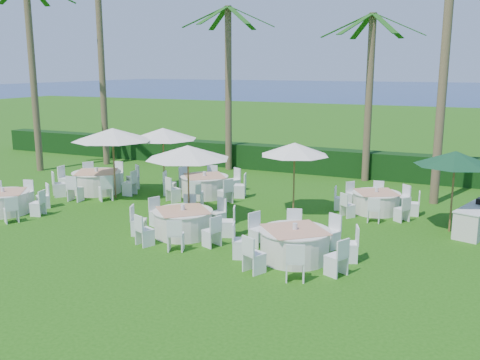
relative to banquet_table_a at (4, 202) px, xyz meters
The scene contains 19 objects.
ground 5.84m from the banquet_table_a, ahead, with size 120.00×120.00×0.00m, color #1E500D.
hedge 12.77m from the banquet_table_a, 63.03° to the left, with size 34.00×1.00×1.20m, color black.
ocean 101.55m from the banquet_table_a, 86.73° to the left, with size 260.00×260.00×0.00m, color #071F4C.
banquet_table_a is the anchor object (origin of this frame).
banquet_table_b 6.97m from the banquet_table_a, ahead, with size 3.07×3.07×0.96m.
banquet_table_c 10.69m from the banquet_table_a, ahead, with size 3.25×3.25×0.99m.
banquet_table_d 3.97m from the banquet_table_a, 76.59° to the left, with size 3.45×3.45×1.03m.
banquet_table_e 7.28m from the banquet_table_a, 44.40° to the left, with size 3.26×3.26×0.99m.
banquet_table_f 12.99m from the banquet_table_a, 24.69° to the left, with size 2.91×2.91×0.89m.
umbrella_a 4.55m from the banquet_table_a, 57.91° to the left, with size 3.09×3.09×2.72m.
umbrella_b 6.89m from the banquet_table_a, 15.44° to the left, with size 2.77×2.77×2.54m.
umbrella_c 6.42m from the banquet_table_a, 56.91° to the left, with size 2.76×2.76×2.61m.
umbrella_d 10.25m from the banquet_table_a, 23.86° to the left, with size 2.37×2.37×2.49m.
umbrella_green 15.01m from the banquet_table_a, 16.07° to the left, with size 2.43×2.43×2.53m.
palm_a 11.07m from the banquet_table_a, 106.87° to the left, with size 4.30×4.34×10.69m.
palm_b 11.85m from the banquet_table_a, 70.90° to the left, with size 4.25×4.37×7.82m.
palm_d 15.34m from the banquet_table_a, 45.79° to the left, with size 4.41×4.09×7.26m.
palm_e 16.45m from the banquet_table_a, 29.35° to the left, with size 4.35×4.28×10.59m.
palm_f 9.21m from the banquet_table_a, 125.89° to the left, with size 4.37×4.24×8.97m.
Camera 1 is at (9.09, -12.43, 5.03)m, focal length 40.00 mm.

